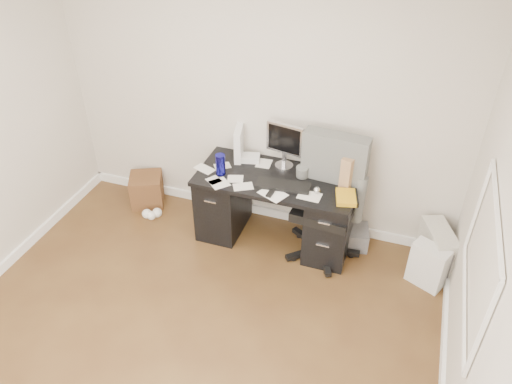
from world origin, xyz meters
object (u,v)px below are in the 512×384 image
wicker_basket (147,190)px  lcd_monitor (285,146)px  desk (275,207)px  office_chair (325,202)px  keyboard (283,185)px  pc_tower (436,250)px

wicker_basket → lcd_monitor: bearing=2.9°
desk → office_chair: size_ratio=1.23×
lcd_monitor → keyboard: 0.41m
office_chair → wicker_basket: office_chair is taller
office_chair → pc_tower: (1.05, 0.11, -0.38)m
keyboard → wicker_basket: (-1.63, 0.25, -0.59)m
keyboard → pc_tower: size_ratio=1.07×
office_chair → pc_tower: 1.12m
lcd_monitor → desk: bearing=-84.5°
lcd_monitor → keyboard: bearing=-65.0°
lcd_monitor → office_chair: 0.66m
office_chair → pc_tower: office_chair is taller
keyboard → wicker_basket: bearing=165.2°
wicker_basket → keyboard: bearing=-8.8°
lcd_monitor → wicker_basket: bearing=-167.2°
pc_tower → lcd_monitor: bearing=152.0°
lcd_monitor → pc_tower: bearing=4.6°
desk → pc_tower: size_ratio=3.23×
lcd_monitor → office_chair: bearing=-18.0°
lcd_monitor → keyboard: (0.09, -0.33, -0.22)m
office_chair → wicker_basket: size_ratio=3.59×
lcd_monitor → keyboard: lcd_monitor is taller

